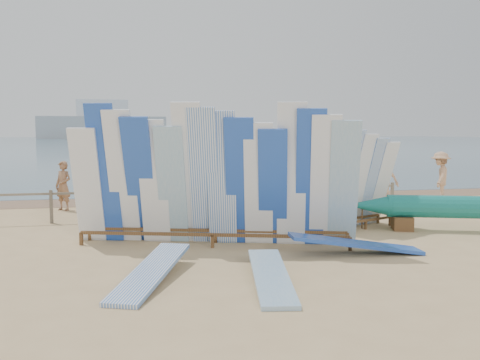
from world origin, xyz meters
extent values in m
plane|color=tan|center=(0.00, 0.00, 0.00)|extent=(160.00, 160.00, 0.00)
cube|color=#3F5E71|center=(0.00, 128.00, 0.00)|extent=(320.00, 240.00, 0.02)
cube|color=#806148|center=(0.00, 7.20, 0.00)|extent=(40.00, 2.60, 0.01)
cube|color=#999EA3|center=(-12.00, 180.00, 4.02)|extent=(45.00, 8.00, 8.00)
cube|color=silver|center=(-12.00, 180.00, 11.02)|extent=(18.00, 6.00, 6.00)
cube|color=gray|center=(0.00, 3.00, 0.80)|extent=(12.00, 0.06, 0.06)
cube|color=gray|center=(-4.00, 3.00, 0.45)|extent=(0.08, 0.08, 0.90)
cube|color=gray|center=(-2.00, 3.00, 0.45)|extent=(0.08, 0.08, 0.90)
cube|color=gray|center=(0.00, 3.00, 0.45)|extent=(0.08, 0.08, 0.90)
cube|color=gray|center=(2.00, 3.00, 0.45)|extent=(0.08, 0.08, 0.90)
cube|color=gray|center=(4.00, 3.00, 0.45)|extent=(0.08, 0.08, 0.90)
cube|color=gray|center=(6.00, 3.00, 0.45)|extent=(0.08, 0.08, 0.90)
cube|color=brown|center=(-0.21, -0.77, 0.28)|extent=(5.52, 1.76, 0.07)
cube|color=brown|center=(-0.07, -0.31, 0.28)|extent=(5.52, 1.76, 0.07)
cube|color=white|center=(-2.82, 0.29, 1.27)|extent=(0.77, 0.79, 2.54)
cube|color=blue|center=(-2.45, 0.17, 1.53)|extent=(0.79, 0.85, 3.06)
cube|color=white|center=(-2.07, 0.05, 1.46)|extent=(0.82, 0.94, 2.92)
cube|color=blue|center=(-1.69, -0.06, 1.39)|extent=(0.85, 1.06, 2.77)
cube|color=white|center=(-1.40, -0.15, 1.36)|extent=(0.78, 0.81, 2.71)
cube|color=#7FACCB|center=(-1.02, -0.27, 1.29)|extent=(0.80, 0.90, 2.58)
cube|color=white|center=(-0.65, -0.38, 1.53)|extent=(0.85, 1.06, 3.07)
cube|color=white|center=(-0.36, -0.47, 1.48)|extent=(0.84, 1.01, 2.97)
cube|color=white|center=(0.02, -0.59, 1.45)|extent=(0.77, 0.81, 2.89)
cube|color=blue|center=(0.40, -0.71, 1.38)|extent=(0.81, 0.91, 2.75)
cube|color=white|center=(0.78, -0.82, 1.32)|extent=(0.79, 0.86, 2.65)
cube|color=blue|center=(1.07, -0.91, 1.26)|extent=(0.80, 0.90, 2.52)
cube|color=white|center=(1.44, -1.03, 1.53)|extent=(0.78, 0.82, 3.07)
cube|color=blue|center=(1.82, -1.14, 1.46)|extent=(0.81, 0.91, 2.93)
cube|color=white|center=(2.11, -1.23, 1.40)|extent=(0.81, 0.92, 2.81)
cube|color=#7FACCB|center=(2.49, -1.35, 1.35)|extent=(0.81, 0.92, 2.69)
cube|color=brown|center=(3.88, 0.44, 0.23)|extent=(1.72, 0.72, 0.05)
cube|color=brown|center=(3.74, 0.82, 0.23)|extent=(1.72, 0.72, 0.05)
cube|color=white|center=(3.01, 0.32, 1.05)|extent=(0.67, 0.69, 2.10)
cube|color=white|center=(3.42, 0.48, 1.25)|extent=(0.72, 0.82, 2.51)
cube|color=white|center=(3.82, 0.63, 1.20)|extent=(0.73, 0.84, 2.41)
cube|color=white|center=(4.22, 0.79, 1.15)|extent=(0.73, 0.85, 2.31)
cube|color=white|center=(4.56, 0.92, 1.10)|extent=(0.74, 0.86, 2.20)
cube|color=brown|center=(4.75, 0.19, 0.17)|extent=(0.63, 0.69, 0.34)
cylinder|color=#167B72|center=(6.35, -0.37, 0.60)|extent=(4.10, 1.91, 0.57)
cone|color=#167B72|center=(3.95, 0.48, 0.60)|extent=(1.24, 0.87, 0.53)
cube|color=brown|center=(3.52, 0.77, 0.62)|extent=(0.80, 0.58, 0.05)
cube|color=white|center=(3.52, 0.77, 0.85)|extent=(0.41, 0.05, 0.37)
cube|color=blue|center=(2.51, -1.95, 0.00)|extent=(2.72, 0.80, 0.44)
cube|color=white|center=(-1.57, -2.96, 0.00)|extent=(1.52, 2.71, 0.34)
cube|color=#7FACCB|center=(0.33, -3.44, 0.00)|extent=(0.99, 2.75, 0.23)
cube|color=#AF2012|center=(0.52, 4.01, 0.32)|extent=(0.71, 0.68, 0.05)
cube|color=#AF2012|center=(0.62, 4.23, 0.59)|extent=(0.56, 0.38, 0.54)
cube|color=#AF2012|center=(1.28, 3.82, 0.30)|extent=(0.55, 0.51, 0.05)
cube|color=#AF2012|center=(1.27, 4.04, 0.57)|extent=(0.53, 0.19, 0.52)
cube|color=#AF2012|center=(1.89, 3.90, 0.52)|extent=(0.48, 0.74, 0.52)
cube|color=#AF2012|center=(1.87, 4.18, 0.85)|extent=(0.44, 0.19, 0.33)
imported|color=tan|center=(7.07, 5.50, 0.79)|extent=(1.03, 1.00, 1.57)
imported|color=tan|center=(8.74, 4.66, 0.88)|extent=(1.05, 1.20, 1.77)
imported|color=tan|center=(-0.30, 4.90, 0.81)|extent=(1.13, 0.79, 1.62)
imported|color=beige|center=(-2.80, 6.90, 0.81)|extent=(0.86, 1.58, 1.63)
imported|color=#8C6042|center=(-3.97, 5.32, 0.77)|extent=(0.64, 0.58, 1.55)
imported|color=#8C6042|center=(-1.66, 4.30, 0.91)|extent=(1.03, 1.12, 1.82)
imported|color=beige|center=(5.52, 4.38, 0.81)|extent=(0.59, 0.87, 1.62)
camera|label=1|loc=(-1.84, -11.25, 2.45)|focal=38.00mm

